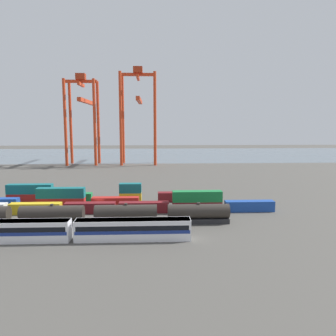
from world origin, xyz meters
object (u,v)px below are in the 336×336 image
at_px(gantry_crane_west, 83,110).
at_px(gantry_crane_central, 139,107).
at_px(freight_tank_row, 89,215).
at_px(shipping_container_2, 90,208).
at_px(passenger_train, 73,229).
at_px(shipping_container_4, 197,207).
at_px(shipping_container_16, 131,197).

bearing_deg(gantry_crane_west, gantry_crane_central, -1.11).
height_order(freight_tank_row, shipping_container_2, freight_tank_row).
bearing_deg(passenger_train, freight_tank_row, 83.17).
height_order(passenger_train, shipping_container_2, passenger_train).
height_order(shipping_container_4, gantry_crane_west, gantry_crane_west).
bearing_deg(shipping_container_4, passenger_train, -143.64).
xyz_separation_m(shipping_container_2, gantry_crane_central, (7.44, 100.70, 29.15)).
bearing_deg(gantry_crane_central, shipping_container_16, -89.03).
bearing_deg(shipping_container_4, gantry_crane_central, 100.46).
bearing_deg(freight_tank_row, shipping_container_4, 20.40).
relative_size(passenger_train, gantry_crane_central, 0.86).
xyz_separation_m(shipping_container_16, gantry_crane_west, (-31.13, 90.20, 27.50)).
height_order(shipping_container_2, shipping_container_16, same).
height_order(shipping_container_2, gantry_crane_central, gantry_crane_central).
bearing_deg(gantry_crane_central, gantry_crane_west, 178.89).
bearing_deg(shipping_container_4, freight_tank_row, -159.60).
relative_size(passenger_train, freight_tank_row, 0.72).
distance_m(freight_tank_row, shipping_container_4, 26.11).
height_order(passenger_train, shipping_container_16, passenger_train).
relative_size(gantry_crane_west, gantry_crane_central, 0.93).
bearing_deg(passenger_train, shipping_container_16, 74.04).
height_order(shipping_container_16, gantry_crane_west, gantry_crane_west).
distance_m(shipping_container_2, gantry_crane_west, 107.25).
bearing_deg(gantry_crane_west, shipping_container_16, -70.96).
xyz_separation_m(shipping_container_2, gantry_crane_west, (-22.16, 101.27, 27.50)).
distance_m(shipping_container_4, shipping_container_16, 20.34).
height_order(freight_tank_row, shipping_container_16, freight_tank_row).
height_order(freight_tank_row, gantry_crane_west, gantry_crane_west).
distance_m(shipping_container_2, gantry_crane_central, 105.09).
bearing_deg(shipping_container_2, shipping_container_4, 0.00).
distance_m(passenger_train, gantry_crane_west, 125.11).
bearing_deg(shipping_container_16, gantry_crane_central, 90.97).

